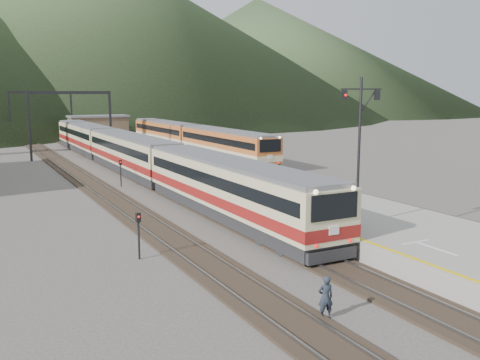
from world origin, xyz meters
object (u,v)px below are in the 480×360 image
main_train (131,152)px  signal_mast (359,137)px  worker (326,297)px  second_train (192,139)px

main_train → signal_mast: (3.55, -29.10, 3.51)m
worker → second_train: bearing=-92.9°
worker → signal_mast: bearing=-121.4°
main_train → signal_mast: signal_mast is taller
signal_mast → worker: signal_mast is taller
main_train → worker: main_train is taller
second_train → signal_mast: 42.42m
main_train → worker: 36.35m
second_train → worker: (-15.19, -48.54, -1.19)m
signal_mast → worker: (-7.24, -7.03, -4.85)m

